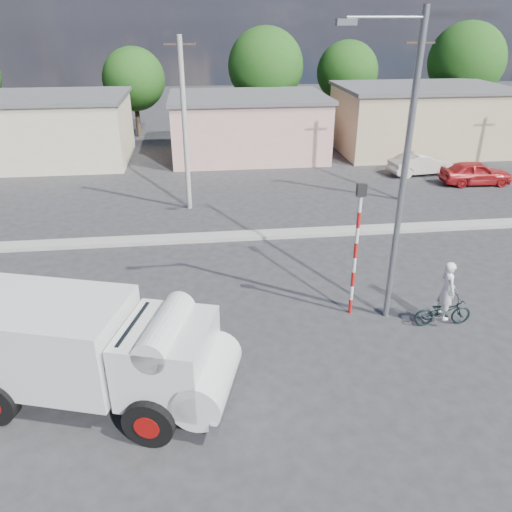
{
  "coord_description": "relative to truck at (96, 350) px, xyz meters",
  "views": [
    {
      "loc": [
        -1.47,
        -11.87,
        8.76
      ],
      "look_at": [
        0.34,
        3.41,
        1.3
      ],
      "focal_mm": 35.0,
      "sensor_mm": 36.0,
      "label": 1
    }
  ],
  "objects": [
    {
      "name": "traffic_pole",
      "position": [
        7.33,
        3.21,
        1.09
      ],
      "size": [
        0.28,
        0.18,
        4.36
      ],
      "color": "red",
      "rests_on": "ground"
    },
    {
      "name": "bicycle",
      "position": [
        9.96,
        2.2,
        -1.03
      ],
      "size": [
        1.81,
        0.64,
        0.95
      ],
      "primitive_type": "imported",
      "rotation": [
        0.0,
        0.0,
        1.57
      ],
      "color": "black",
      "rests_on": "ground"
    },
    {
      "name": "truck",
      "position": [
        0.0,
        0.0,
        0.0
      ],
      "size": [
        6.95,
        4.14,
        2.71
      ],
      "rotation": [
        0.0,
        0.0,
        -0.29
      ],
      "color": "black",
      "rests_on": "ground"
    },
    {
      "name": "median",
      "position": [
        4.13,
        9.71,
        -1.42
      ],
      "size": [
        40.0,
        0.8,
        0.16
      ],
      "primitive_type": "cube",
      "color": "#99968E",
      "rests_on": "ground"
    },
    {
      "name": "tree_row",
      "position": [
        11.58,
        30.24,
        3.46
      ],
      "size": [
        51.24,
        7.43,
        8.42
      ],
      "color": "#38281E",
      "rests_on": "ground"
    },
    {
      "name": "car_red",
      "position": [
        18.32,
        15.71,
        -0.84
      ],
      "size": [
        3.97,
        1.76,
        1.33
      ],
      "primitive_type": "imported",
      "rotation": [
        0.0,
        0.0,
        1.52
      ],
      "color": "#B41B1F",
      "rests_on": "ground"
    },
    {
      "name": "car_cream",
      "position": [
        16.01,
        17.97,
        -0.87
      ],
      "size": [
        4.0,
        1.91,
        1.26
      ],
      "primitive_type": "imported",
      "rotation": [
        0.0,
        0.0,
        1.72
      ],
      "color": "beige",
      "rests_on": "ground"
    },
    {
      "name": "streetlight",
      "position": [
        8.27,
        2.91,
        3.46
      ],
      "size": [
        2.34,
        0.22,
        9.0
      ],
      "color": "slate",
      "rests_on": "ground"
    },
    {
      "name": "building_row",
      "position": [
        5.23,
        23.71,
        0.63
      ],
      "size": [
        37.8,
        7.3,
        4.44
      ],
      "color": "beige",
      "rests_on": "ground"
    },
    {
      "name": "cyclist",
      "position": [
        9.96,
        2.2,
        -0.56
      ],
      "size": [
        0.45,
        0.69,
        1.88
      ],
      "primitive_type": "imported",
      "rotation": [
        0.0,
        0.0,
        1.57
      ],
      "color": "white",
      "rests_on": "ground"
    },
    {
      "name": "ground_plane",
      "position": [
        4.13,
        1.71,
        -1.5
      ],
      "size": [
        120.0,
        120.0,
        0.0
      ],
      "primitive_type": "plane",
      "color": "#2C2C2E",
      "rests_on": "ground"
    },
    {
      "name": "utility_poles",
      "position": [
        7.38,
        13.71,
        2.57
      ],
      "size": [
        35.4,
        0.24,
        8.0
      ],
      "color": "#99968E",
      "rests_on": "ground"
    }
  ]
}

